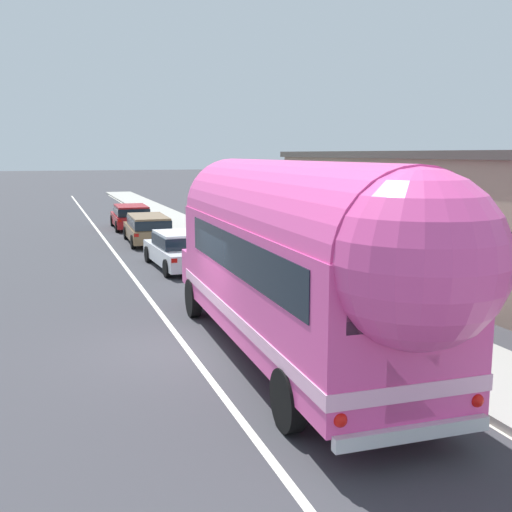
{
  "coord_description": "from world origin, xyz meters",
  "views": [
    {
      "loc": [
        -2.84,
        -12.72,
        4.25
      ],
      "look_at": [
        1.94,
        0.89,
        1.83
      ],
      "focal_mm": 42.77,
      "sensor_mm": 36.0,
      "label": 1
    }
  ],
  "objects_px": {
    "painted_bus": "(298,255)",
    "car_lead": "(181,248)",
    "car_second": "(148,227)",
    "car_third": "(131,215)"
  },
  "relations": [
    {
      "from": "car_second",
      "to": "car_third",
      "type": "height_order",
      "value": "same"
    },
    {
      "from": "painted_bus",
      "to": "car_lead",
      "type": "xyz_separation_m",
      "value": [
        0.16,
        11.46,
        -1.56
      ]
    },
    {
      "from": "painted_bus",
      "to": "car_lead",
      "type": "height_order",
      "value": "painted_bus"
    },
    {
      "from": "painted_bus",
      "to": "car_second",
      "type": "bearing_deg",
      "value": 89.91
    },
    {
      "from": "car_second",
      "to": "car_third",
      "type": "bearing_deg",
      "value": 89.71
    },
    {
      "from": "painted_bus",
      "to": "car_lead",
      "type": "relative_size",
      "value": 2.45
    },
    {
      "from": "painted_bus",
      "to": "car_second",
      "type": "xyz_separation_m",
      "value": [
        0.03,
        18.15,
        -1.5
      ]
    },
    {
      "from": "car_lead",
      "to": "car_third",
      "type": "height_order",
      "value": "same"
    },
    {
      "from": "painted_bus",
      "to": "car_second",
      "type": "relative_size",
      "value": 2.42
    },
    {
      "from": "car_lead",
      "to": "car_second",
      "type": "distance_m",
      "value": 6.69
    }
  ]
}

